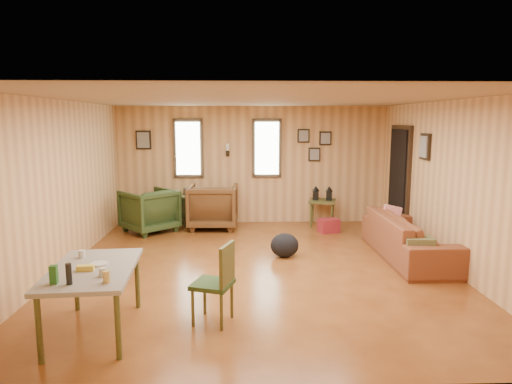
{
  "coord_description": "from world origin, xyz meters",
  "views": [
    {
      "loc": [
        -0.21,
        -6.36,
        2.12
      ],
      "look_at": [
        0.0,
        0.4,
        1.05
      ],
      "focal_mm": 32.0,
      "sensor_mm": 36.0,
      "label": 1
    }
  ],
  "objects_px": {
    "sofa": "(411,230)",
    "dining_table": "(92,274)",
    "recliner_brown": "(213,204)",
    "recliner_green": "(149,208)",
    "side_table": "(322,199)",
    "end_table": "(192,204)"
  },
  "relations": [
    {
      "from": "sofa",
      "to": "dining_table",
      "type": "distance_m",
      "value": 4.74
    },
    {
      "from": "recliner_brown",
      "to": "recliner_green",
      "type": "relative_size",
      "value": 1.07
    },
    {
      "from": "dining_table",
      "to": "recliner_brown",
      "type": "bearing_deg",
      "value": 74.16
    },
    {
      "from": "side_table",
      "to": "end_table",
      "type": "bearing_deg",
      "value": 173.2
    },
    {
      "from": "recliner_brown",
      "to": "end_table",
      "type": "xyz_separation_m",
      "value": [
        -0.45,
        0.41,
        -0.06
      ]
    },
    {
      "from": "recliner_green",
      "to": "dining_table",
      "type": "relative_size",
      "value": 0.65
    },
    {
      "from": "side_table",
      "to": "dining_table",
      "type": "relative_size",
      "value": 0.59
    },
    {
      "from": "sofa",
      "to": "side_table",
      "type": "xyz_separation_m",
      "value": [
        -0.99,
        2.18,
        0.11
      ]
    },
    {
      "from": "recliner_green",
      "to": "end_table",
      "type": "height_order",
      "value": "recliner_green"
    },
    {
      "from": "side_table",
      "to": "recliner_brown",
      "type": "bearing_deg",
      "value": -177.41
    },
    {
      "from": "end_table",
      "to": "side_table",
      "type": "xyz_separation_m",
      "value": [
        2.64,
        -0.31,
        0.14
      ]
    },
    {
      "from": "end_table",
      "to": "side_table",
      "type": "relative_size",
      "value": 0.93
    },
    {
      "from": "recliner_brown",
      "to": "dining_table",
      "type": "bearing_deg",
      "value": 80.51
    },
    {
      "from": "dining_table",
      "to": "side_table",
      "type": "bearing_deg",
      "value": 51.61
    },
    {
      "from": "sofa",
      "to": "dining_table",
      "type": "bearing_deg",
      "value": 120.17
    },
    {
      "from": "sofa",
      "to": "end_table",
      "type": "bearing_deg",
      "value": 55.24
    },
    {
      "from": "sofa",
      "to": "end_table",
      "type": "distance_m",
      "value": 4.4
    },
    {
      "from": "sofa",
      "to": "recliner_green",
      "type": "xyz_separation_m",
      "value": [
        -4.37,
        1.83,
        0.0
      ]
    },
    {
      "from": "end_table",
      "to": "side_table",
      "type": "bearing_deg",
      "value": -6.8
    },
    {
      "from": "end_table",
      "to": "side_table",
      "type": "height_order",
      "value": "side_table"
    },
    {
      "from": "recliner_brown",
      "to": "side_table",
      "type": "bearing_deg",
      "value": -175.4
    },
    {
      "from": "dining_table",
      "to": "recliner_green",
      "type": "bearing_deg",
      "value": 89.58
    }
  ]
}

